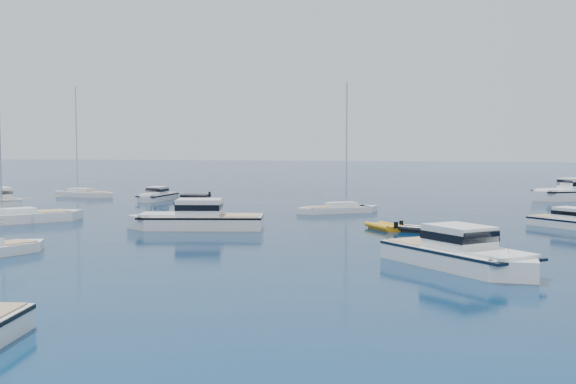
# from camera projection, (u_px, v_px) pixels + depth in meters

# --- Properties ---
(ground) EXTENTS (400.00, 400.00, 0.00)m
(ground) POSITION_uv_depth(u_px,v_px,m) (248.00, 271.00, 36.62)
(ground) COLOR navy
(ground) RESTS_ON ground
(motor_cruiser_right) EXTENTS (9.43, 10.08, 2.78)m
(motor_cruiser_right) POSITION_uv_depth(u_px,v_px,m) (461.00, 268.00, 37.60)
(motor_cruiser_right) COLOR white
(motor_cruiser_right) RESTS_ON ground
(motor_cruiser_centre) EXTENTS (11.21, 5.30, 2.83)m
(motor_cruiser_centre) POSITION_uv_depth(u_px,v_px,m) (197.00, 229.00, 54.28)
(motor_cruiser_centre) COLOR silver
(motor_cruiser_centre) RESTS_ON ground
(motor_cruiser_far_r) EXTENTS (6.90, 6.87, 1.96)m
(motor_cruiser_far_r) POSITION_uv_depth(u_px,v_px,m) (573.00, 228.00, 54.79)
(motor_cruiser_far_r) COLOR white
(motor_cruiser_far_r) RESTS_ON ground
(motor_cruiser_distant) EXTENTS (12.04, 8.80, 3.09)m
(motor_cruiser_distant) POSITION_uv_depth(u_px,v_px,m) (576.00, 200.00, 80.99)
(motor_cruiser_distant) COLOR white
(motor_cruiser_distant) RESTS_ON ground
(motor_cruiser_horizon) EXTENTS (2.78, 7.44, 1.91)m
(motor_cruiser_horizon) POSITION_uv_depth(u_px,v_px,m) (157.00, 200.00, 80.33)
(motor_cruiser_horizon) COLOR silver
(motor_cruiser_horizon) RESTS_ON ground
(sailboat_mid_l) EXTENTS (9.70, 10.55, 16.75)m
(sailboat_mid_l) POSITION_uv_depth(u_px,v_px,m) (17.00, 223.00, 58.41)
(sailboat_mid_l) COLOR white
(sailboat_mid_l) RESTS_ON ground
(sailboat_centre) EXTENTS (8.18, 6.21, 12.19)m
(sailboat_centre) POSITION_uv_depth(u_px,v_px,m) (338.00, 213.00, 66.50)
(sailboat_centre) COLOR silver
(sailboat_centre) RESTS_ON ground
(sailboat_far_l) EXTENTS (9.33, 4.55, 13.28)m
(sailboat_far_l) POSITION_uv_depth(u_px,v_px,m) (84.00, 197.00, 85.23)
(sailboat_far_l) COLOR silver
(sailboat_far_l) RESTS_ON ground
(tender_yellow) EXTENTS (3.43, 3.80, 0.95)m
(tender_yellow) POSITION_uv_depth(u_px,v_px,m) (384.00, 230.00, 53.84)
(tender_yellow) COLOR orange
(tender_yellow) RESTS_ON ground
(tender_grey_near) EXTENTS (3.17, 2.60, 0.95)m
(tender_grey_near) POSITION_uv_depth(u_px,v_px,m) (418.00, 232.00, 52.28)
(tender_grey_near) COLOR black
(tender_grey_near) RESTS_ON ground
(tender_grey_far) EXTENTS (3.44, 1.98, 0.95)m
(tender_grey_far) POSITION_uv_depth(u_px,v_px,m) (196.00, 198.00, 83.52)
(tender_grey_far) COLOR black
(tender_grey_far) RESTS_ON ground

